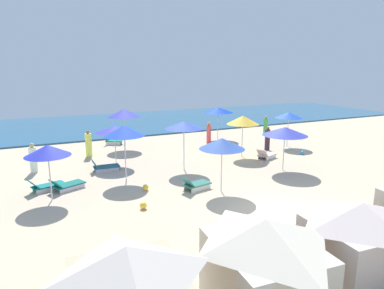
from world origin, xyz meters
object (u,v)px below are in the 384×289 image
(umbrella_2, at_px, (243,120))
(lounge_chair_2_0, at_px, (266,155))
(lounge_chair_1_0, at_px, (104,166))
(umbrella_7, at_px, (124,113))
(beach_ball_2, at_px, (146,187))
(umbrella_5, at_px, (184,125))
(beach_ball_0, at_px, (143,205))
(umbrella_6, at_px, (285,131))
(lounge_chair_3_1, at_px, (67,185))
(beachgoer_1, at_px, (33,159))
(cabana_1, at_px, (263,279))
(lounge_chair_3_0, at_px, (46,186))
(umbrella_4, at_px, (222,144))
(lounge_chair_7_0, at_px, (112,141))
(beachgoer_3, at_px, (89,145))
(lounge_chair_4_0, at_px, (195,184))
(beach_ball_1, at_px, (302,153))
(beachgoer_0, at_px, (267,139))
(umbrella_1, at_px, (114,129))
(umbrella_8, at_px, (124,131))
(beachgoer_4, at_px, (209,134))
(umbrella_9, at_px, (218,110))
(beachgoer_2, at_px, (266,126))
(umbrella_0, at_px, (289,115))
(umbrella_3, at_px, (48,150))

(umbrella_2, height_order, lounge_chair_2_0, umbrella_2)
(lounge_chair_1_0, xyz_separation_m, umbrella_7, (2.33, 4.66, 2.17))
(beach_ball_2, bearing_deg, umbrella_7, 81.67)
(umbrella_5, distance_m, beach_ball_0, 5.95)
(umbrella_6, relative_size, umbrella_7, 0.88)
(lounge_chair_3_1, bearing_deg, beachgoer_1, -3.07)
(umbrella_6, bearing_deg, cabana_1, -131.72)
(lounge_chair_3_0, relative_size, umbrella_6, 0.69)
(umbrella_4, distance_m, lounge_chair_7_0, 11.88)
(lounge_chair_2_0, xyz_separation_m, beachgoer_3, (-9.58, 5.11, 0.50))
(lounge_chair_4_0, relative_size, beach_ball_1, 5.98)
(umbrella_2, distance_m, umbrella_5, 4.51)
(beachgoer_0, bearing_deg, umbrella_4, 146.86)
(umbrella_1, relative_size, umbrella_8, 0.82)
(umbrella_4, relative_size, lounge_chair_4_0, 1.66)
(beachgoer_4, height_order, beach_ball_2, beachgoer_4)
(lounge_chair_3_1, xyz_separation_m, umbrella_8, (2.79, 0.24, 2.23))
(umbrella_9, bearing_deg, lounge_chair_4_0, -124.42)
(lounge_chair_7_0, relative_size, beachgoer_1, 0.85)
(umbrella_4, distance_m, beachgoer_0, 8.73)
(beach_ball_0, bearing_deg, umbrella_8, 85.43)
(cabana_1, relative_size, beachgoer_2, 1.76)
(umbrella_2, relative_size, beachgoer_0, 1.60)
(cabana_1, xyz_separation_m, beach_ball_2, (0.48, 9.27, -1.23))
(umbrella_0, distance_m, umbrella_9, 5.29)
(lounge_chair_4_0, height_order, umbrella_7, umbrella_7)
(umbrella_7, height_order, umbrella_9, umbrella_7)
(umbrella_2, xyz_separation_m, beachgoer_3, (-8.60, 3.95, -1.51))
(umbrella_5, relative_size, beach_ball_1, 10.76)
(umbrella_8, distance_m, beach_ball_2, 2.99)
(umbrella_4, height_order, umbrella_6, umbrella_4)
(beach_ball_2, bearing_deg, beachgoer_2, 33.16)
(umbrella_9, xyz_separation_m, beachgoer_1, (-12.97, -3.42, -1.48))
(lounge_chair_4_0, xyz_separation_m, beach_ball_1, (8.87, 2.80, -0.14))
(lounge_chair_4_0, bearing_deg, beachgoer_3, 10.44)
(lounge_chair_7_0, relative_size, beach_ball_2, 5.02)
(umbrella_7, relative_size, beachgoer_4, 1.69)
(beachgoer_1, distance_m, beach_ball_0, 8.00)
(lounge_chair_2_0, height_order, lounge_chair_3_1, lounge_chair_2_0)
(lounge_chair_3_1, height_order, beachgoer_3, beachgoer_3)
(umbrella_1, distance_m, beachgoer_2, 13.81)
(beach_ball_0, xyz_separation_m, beach_ball_1, (11.65, 3.89, -0.02))
(lounge_chair_3_0, height_order, lounge_chair_3_1, lounge_chair_3_0)
(lounge_chair_7_0, xyz_separation_m, beachgoer_0, (8.97, -6.03, 0.45))
(umbrella_3, xyz_separation_m, lounge_chair_7_0, (4.58, 9.35, -1.84))
(lounge_chair_3_1, height_order, umbrella_4, umbrella_4)
(lounge_chair_1_0, relative_size, beachgoer_2, 0.99)
(umbrella_5, relative_size, beachgoer_1, 1.66)
(umbrella_5, height_order, lounge_chair_7_0, umbrella_5)
(umbrella_3, bearing_deg, umbrella_1, 48.60)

